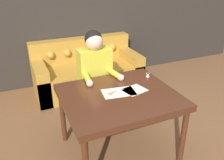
% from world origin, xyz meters
% --- Properties ---
extents(ground_plane, '(16.00, 16.00, 0.00)m').
position_xyz_m(ground_plane, '(0.00, 0.00, 0.00)').
color(ground_plane, brown).
extents(wall_back, '(8.00, 0.06, 2.60)m').
position_xyz_m(wall_back, '(0.00, 2.31, 1.30)').
color(wall_back, '#2D2823').
rests_on(wall_back, ground_plane).
extents(dining_table, '(1.20, 1.03, 0.77)m').
position_xyz_m(dining_table, '(0.01, 0.09, 0.70)').
color(dining_table, '#472314').
rests_on(dining_table, ground_plane).
extents(couch, '(1.83, 0.89, 0.85)m').
position_xyz_m(couch, '(0.20, 1.86, 0.30)').
color(couch, '#B7842D').
rests_on(couch, ground_plane).
extents(person, '(0.47, 0.56, 1.31)m').
position_xyz_m(person, '(-0.03, 0.76, 0.68)').
color(person, '#33281E').
rests_on(person, ground_plane).
extents(pattern_paper_main, '(0.38, 0.27, 0.00)m').
position_xyz_m(pattern_paper_main, '(0.01, 0.12, 0.78)').
color(pattern_paper_main, beige).
rests_on(pattern_paper_main, dining_table).
extents(pattern_paper_offcut, '(0.28, 0.25, 0.00)m').
position_xyz_m(pattern_paper_offcut, '(0.19, 0.10, 0.78)').
color(pattern_paper_offcut, beige).
rests_on(pattern_paper_offcut, dining_table).
extents(scissors, '(0.22, 0.12, 0.01)m').
position_xyz_m(scissors, '(-0.05, 0.14, 0.78)').
color(scissors, silver).
rests_on(scissors, dining_table).
extents(thread_spool, '(0.04, 0.04, 0.05)m').
position_xyz_m(thread_spool, '(0.51, 0.35, 0.80)').
color(thread_spool, beige).
rests_on(thread_spool, dining_table).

